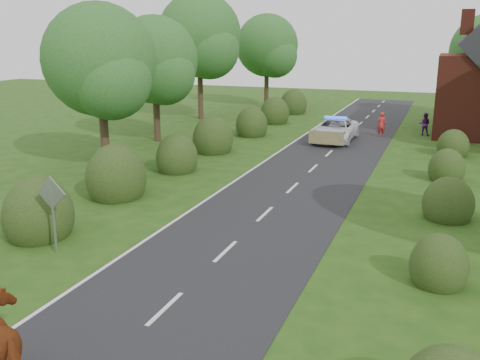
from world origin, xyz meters
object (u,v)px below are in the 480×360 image
at_px(cow, 11,345).
at_px(police_van, 335,130).
at_px(pedestrian_red, 381,124).
at_px(road_sign, 52,204).
at_px(pedestrian_purple, 425,124).

bearing_deg(cow, police_van, -159.52).
height_order(cow, pedestrian_red, pedestrian_red).
distance_m(road_sign, police_van, 22.60).
height_order(road_sign, police_van, road_sign).
distance_m(police_van, pedestrian_purple, 7.00).
bearing_deg(pedestrian_purple, pedestrian_red, 34.84).
relative_size(road_sign, pedestrian_purple, 1.62).
bearing_deg(cow, pedestrian_purple, -168.78).
bearing_deg(pedestrian_purple, road_sign, 74.46).
xyz_separation_m(cow, pedestrian_red, (3.69, 30.45, 0.15)).
bearing_deg(road_sign, cow, -57.84).
height_order(road_sign, cow, road_sign).
relative_size(cow, pedestrian_red, 1.16).
bearing_deg(road_sign, pedestrian_red, 73.99).
height_order(police_van, pedestrian_purple, police_van).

